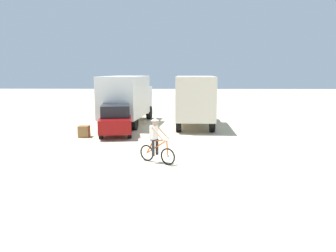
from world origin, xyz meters
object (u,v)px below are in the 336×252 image
Objects in this scene: box_truck_cream_rv at (195,98)px; sedan_parked at (116,119)px; box_truck_white_box at (127,97)px; supply_crate at (84,131)px; cyclist_orange_shirt at (156,142)px.

sedan_parked is (-4.79, -3.13, -0.99)m from box_truck_cream_rv.
box_truck_white_box is at bearing 171.46° from box_truck_cream_rv.
sedan_parked is (-0.14, -3.83, -0.99)m from box_truck_white_box.
supply_crate is (-1.67, -0.88, -0.56)m from sedan_parked.
cyclist_orange_shirt is (2.55, -10.02, -1.03)m from box_truck_white_box.
cyclist_orange_shirt is (-2.10, -9.32, -1.03)m from box_truck_cream_rv.
sedan_parked is 2.42× the size of cyclist_orange_shirt.
box_truck_white_box is 5.28m from supply_crate.
box_truck_white_box and box_truck_cream_rv have the same top height.
cyclist_orange_shirt is 2.83× the size of supply_crate.
box_truck_white_box is 10.39m from cyclist_orange_shirt.
box_truck_cream_rv is 5.81m from sedan_parked.
supply_crate is (-4.36, 5.31, -0.52)m from cyclist_orange_shirt.
supply_crate is at bearing -110.97° from box_truck_white_box.
box_truck_white_box is 3.96m from sedan_parked.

